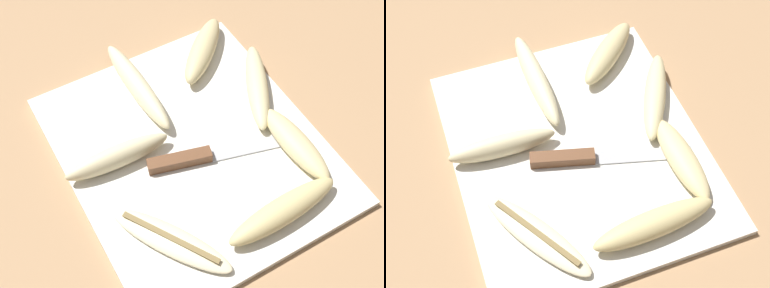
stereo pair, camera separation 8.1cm
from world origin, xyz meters
The scene contains 10 objects.
ground_plane centered at (0.00, 0.00, 0.00)m, with size 4.00×4.00×0.00m, color tan.
cutting_board centered at (0.00, 0.00, 0.01)m, with size 0.44×0.38×0.01m.
knife centered at (0.02, 0.00, 0.02)m, with size 0.09×0.24×0.02m.
banana_cream_curved centered at (-0.03, -0.11, 0.03)m, with size 0.04×0.17×0.04m.
banana_pale_long centered at (-0.14, -0.02, 0.03)m, with size 0.21×0.04×0.04m.
banana_mellow_near centered at (-0.16, 0.11, 0.03)m, with size 0.14×0.14×0.04m.
banana_bright_far centered at (0.12, -0.10, 0.02)m, with size 0.18×0.13×0.02m.
banana_spotted_left centered at (0.17, 0.05, 0.03)m, with size 0.05×0.18×0.04m.
banana_ripe_center centered at (0.08, 0.13, 0.03)m, with size 0.15×0.05×0.03m.
banana_soft_right centered at (-0.04, 0.15, 0.03)m, with size 0.17×0.11×0.03m.
Camera 2 is at (0.44, -0.16, 0.69)m, focal length 50.00 mm.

